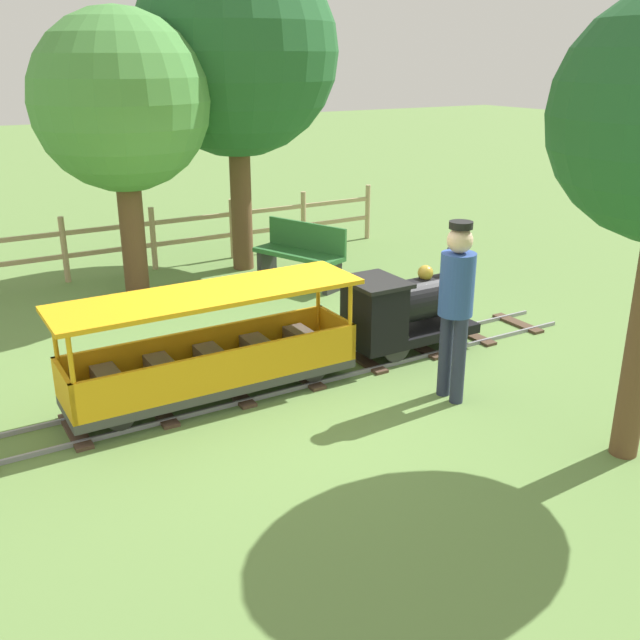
# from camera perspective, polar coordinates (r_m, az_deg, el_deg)

# --- Properties ---
(ground_plane) EXTENTS (60.00, 60.00, 0.00)m
(ground_plane) POSITION_cam_1_polar(r_m,az_deg,el_deg) (6.99, -0.94, -4.43)
(ground_plane) COLOR #608442
(track) EXTENTS (0.68, 6.40, 0.04)m
(track) POSITION_cam_1_polar(r_m,az_deg,el_deg) (6.95, -1.42, -4.42)
(track) COLOR gray
(track) RESTS_ON ground_plane
(locomotive) EXTENTS (0.64, 1.45, 1.00)m
(locomotive) POSITION_cam_1_polar(r_m,az_deg,el_deg) (7.40, 6.81, 0.91)
(locomotive) COLOR black
(locomotive) RESTS_ON ground_plane
(passenger_car) EXTENTS (0.74, 2.70, 0.97)m
(passenger_car) POSITION_cam_1_polar(r_m,az_deg,el_deg) (6.44, -8.47, -2.79)
(passenger_car) COLOR #3F3F3F
(passenger_car) RESTS_ON ground_plane
(conductor_person) EXTENTS (0.30, 0.30, 1.62)m
(conductor_person) POSITION_cam_1_polar(r_m,az_deg,el_deg) (6.30, 10.71, 1.76)
(conductor_person) COLOR #282D47
(conductor_person) RESTS_ON ground_plane
(park_bench) EXTENTS (1.36, 0.85, 0.82)m
(park_bench) POSITION_cam_1_polar(r_m,az_deg,el_deg) (9.69, -1.54, 5.26)
(park_bench) COLOR #2D6B33
(park_bench) RESTS_ON ground_plane
(oak_tree_near) EXTENTS (2.73, 2.73, 4.32)m
(oak_tree_near) POSITION_cam_1_polar(r_m,az_deg,el_deg) (10.19, -6.70, 20.24)
(oak_tree_near) COLOR brown
(oak_tree_near) RESTS_ON ground_plane
(oak_tree_distant) EXTENTS (2.11, 2.11, 3.46)m
(oak_tree_distant) POSITION_cam_1_polar(r_m,az_deg,el_deg) (9.15, -15.48, 16.19)
(oak_tree_distant) COLOR brown
(oak_tree_distant) RESTS_ON ground_plane
(fence_section) EXTENTS (0.08, 7.48, 0.90)m
(fence_section) POSITION_cam_1_polar(r_m,az_deg,el_deg) (10.63, -13.07, 6.45)
(fence_section) COLOR tan
(fence_section) RESTS_ON ground_plane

